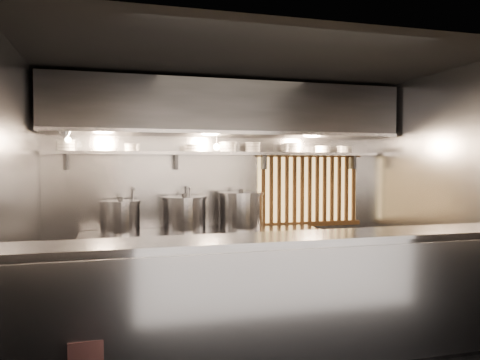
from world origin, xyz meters
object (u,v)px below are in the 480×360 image
heat_lamp (65,135)px  stock_pot_right (241,210)px  stock_pot_mid (184,213)px  stock_pot_left (120,217)px  pendant_bulb (217,147)px

heat_lamp → stock_pot_right: bearing=8.6°
stock_pot_mid → stock_pot_left: bearing=-178.2°
heat_lamp → pendant_bulb: bearing=11.0°
stock_pot_left → pendant_bulb: bearing=2.4°
heat_lamp → stock_pot_left: (0.59, 0.30, -0.96)m
pendant_bulb → stock_pot_mid: size_ratio=0.28×
heat_lamp → stock_pot_mid: 1.70m
heat_lamp → pendant_bulb: 1.83m
pendant_bulb → stock_pot_left: size_ratio=0.31×
stock_pot_left → stock_pot_right: size_ratio=0.94×
stock_pot_left → stock_pot_right: stock_pot_right is taller
stock_pot_right → pendant_bulb: bearing=174.8°
stock_pot_left → stock_pot_mid: 0.79m
pendant_bulb → stock_pot_right: pendant_bulb is taller
stock_pot_mid → pendant_bulb: bearing=3.3°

